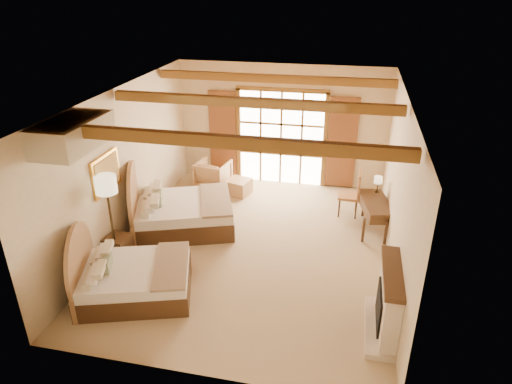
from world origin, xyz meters
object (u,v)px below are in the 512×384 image
(bed_near, at_px, (128,276))
(bed_far, at_px, (176,210))
(nightstand, at_px, (119,249))
(armchair, at_px, (213,174))
(desk, at_px, (375,214))

(bed_near, height_order, bed_far, bed_far)
(bed_near, relative_size, bed_far, 0.86)
(nightstand, bearing_deg, armchair, 84.94)
(bed_far, height_order, armchair, bed_far)
(bed_near, distance_m, desk, 5.41)
(armchair, bearing_deg, nightstand, 86.96)
(nightstand, distance_m, armchair, 3.85)
(bed_far, distance_m, desk, 4.42)
(nightstand, xyz_separation_m, armchair, (0.80, 3.77, 0.10))
(nightstand, height_order, armchair, armchair)
(bed_far, bearing_deg, armchair, 65.75)
(bed_near, height_order, nightstand, bed_near)
(nightstand, bearing_deg, desk, 32.28)
(bed_far, relative_size, armchair, 3.26)
(bed_near, distance_m, nightstand, 1.15)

